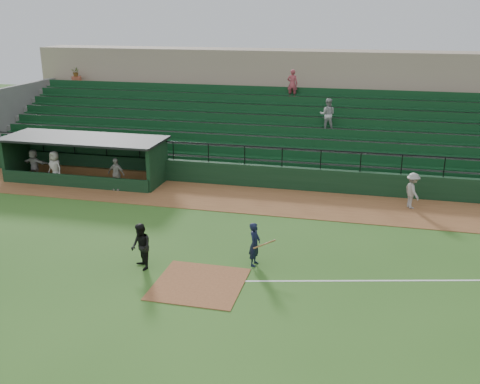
# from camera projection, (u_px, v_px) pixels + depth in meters

# --- Properties ---
(ground) EXTENTS (90.00, 90.00, 0.00)m
(ground) POSITION_uv_depth(u_px,v_px,m) (207.00, 271.00, 19.53)
(ground) COLOR #2E5A1D
(ground) RESTS_ON ground
(warning_track) EXTENTS (40.00, 4.00, 0.03)m
(warning_track) POSITION_uv_depth(u_px,v_px,m) (254.00, 200.00, 26.90)
(warning_track) COLOR brown
(warning_track) RESTS_ON ground
(home_plate_dirt) EXTENTS (3.00, 3.00, 0.03)m
(home_plate_dirt) POSITION_uv_depth(u_px,v_px,m) (199.00, 284.00, 18.60)
(home_plate_dirt) COLOR brown
(home_plate_dirt) RESTS_ON ground
(foul_line) EXTENTS (17.49, 4.44, 0.01)m
(foul_line) POSITION_uv_depth(u_px,v_px,m) (438.00, 280.00, 18.85)
(foul_line) COLOR white
(foul_line) RESTS_ON ground
(stadium_structure) EXTENTS (38.00, 13.08, 6.40)m
(stadium_structure) POSITION_uv_depth(u_px,v_px,m) (283.00, 122.00, 33.98)
(stadium_structure) COLOR black
(stadium_structure) RESTS_ON ground
(dugout) EXTENTS (8.90, 3.20, 2.42)m
(dugout) POSITION_uv_depth(u_px,v_px,m) (89.00, 155.00, 30.09)
(dugout) COLOR black
(dugout) RESTS_ON ground
(batter_at_plate) EXTENTS (1.02, 0.69, 1.65)m
(batter_at_plate) POSITION_uv_depth(u_px,v_px,m) (255.00, 244.00, 19.78)
(batter_at_plate) COLOR black
(batter_at_plate) RESTS_ON ground
(umpire) EXTENTS (1.04, 1.06, 1.72)m
(umpire) POSITION_uv_depth(u_px,v_px,m) (141.00, 247.00, 19.48)
(umpire) COLOR black
(umpire) RESTS_ON ground
(runner) EXTENTS (1.01, 1.27, 1.72)m
(runner) POSITION_uv_depth(u_px,v_px,m) (412.00, 191.00, 25.51)
(runner) COLOR gray
(runner) RESTS_ON warning_track
(dugout_player_a) EXTENTS (1.06, 0.59, 1.71)m
(dugout_player_a) POSITION_uv_depth(u_px,v_px,m) (116.00, 174.00, 28.12)
(dugout_player_a) COLOR gray
(dugout_player_a) RESTS_ON warning_track
(dugout_player_b) EXTENTS (1.03, 0.82, 1.83)m
(dugout_player_b) POSITION_uv_depth(u_px,v_px,m) (55.00, 168.00, 29.03)
(dugout_player_b) COLOR #A9A49E
(dugout_player_b) RESTS_ON warning_track
(dugout_player_c) EXTENTS (1.58, 0.66, 1.66)m
(dugout_player_c) POSITION_uv_depth(u_px,v_px,m) (34.00, 164.00, 30.12)
(dugout_player_c) COLOR #A29D97
(dugout_player_c) RESTS_ON warning_track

